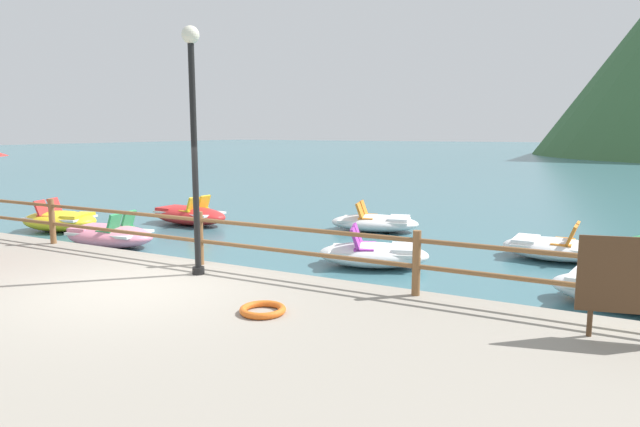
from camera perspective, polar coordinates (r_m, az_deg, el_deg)
name	(u,v)px	position (r m, az deg, el deg)	size (l,w,h in m)	color
ground_plane	(519,166)	(46.42, 19.95, 4.64)	(200.00, 200.00, 0.00)	#3D6B75
dock_railing	(200,233)	(9.93, -12.36, -1.95)	(23.92, 0.12, 0.95)	brown
lamp_post	(194,128)	(9.10, -12.98, 8.65)	(0.28, 0.28, 3.98)	black
sign_board	(633,277)	(7.12, 29.75, -5.78)	(1.16, 0.31, 1.19)	beige
life_ring	(263,310)	(7.31, -5.96, -9.90)	(0.61, 0.61, 0.09)	orange
pedal_boat_0	(374,254)	(11.35, 5.62, -4.18)	(2.54, 1.92, 0.83)	white
pedal_boat_1	(554,248)	(12.92, 23.08, -3.31)	(2.20, 1.42, 0.82)	white
pedal_boat_3	(375,222)	(15.32, 5.74, -0.92)	(2.68, 1.87, 0.81)	white
pedal_boat_4	(110,235)	(14.12, -20.98, -2.11)	(2.45, 1.62, 0.86)	pink
pedal_boat_5	(189,215)	(16.79, -13.42, -0.12)	(2.62, 1.29, 0.87)	red
pedal_boat_6	(60,220)	(16.91, -25.36, -0.64)	(2.41, 1.84, 0.88)	yellow
pedal_boat_7	(638,284)	(9.90, 30.07, -6.39)	(2.67, 1.64, 1.22)	white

